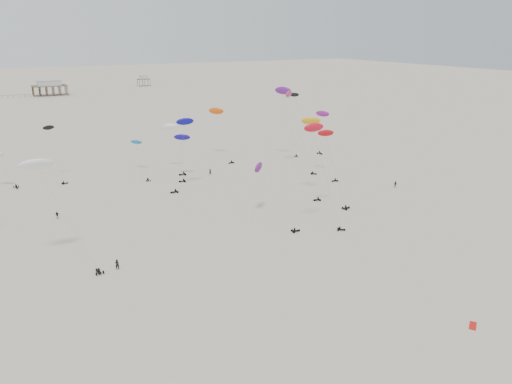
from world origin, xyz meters
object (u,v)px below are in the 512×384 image
rig_0 (0,162)px  pavilion_main (50,89)px  rig_4 (318,144)px  spectator_0 (118,269)px  rig_9 (312,134)px  pavilion_small (144,81)px

rig_0 → pavilion_main: bearing=-106.7°
rig_4 → spectator_0: bearing=-50.2°
rig_0 → rig_9: (67.86, -41.98, 8.26)m
pavilion_main → rig_9: 251.96m
pavilion_main → spectator_0: bearing=-94.5°
pavilion_small → rig_0: rig_0 is taller
rig_0 → spectator_0: rig_0 is taller
pavilion_small → spectator_0: 313.34m
rig_4 → spectator_0: 45.39m
rig_9 → spectator_0: rig_9 is taller
pavilion_main → pavilion_small: size_ratio=2.33×
pavilion_small → spectator_0: size_ratio=4.04×
pavilion_small → rig_0: 260.21m
rig_4 → rig_9: (11.08, 18.37, -2.12)m
rig_0 → rig_9: 80.22m
rig_0 → rig_4: (56.78, -60.34, 10.38)m
pavilion_small → rig_0: bearing=-114.0°
pavilion_main → rig_9: size_ratio=1.08×
rig_0 → spectator_0: size_ratio=4.42×
rig_9 → spectator_0: size_ratio=8.70×
pavilion_main → rig_0: bearing=-99.8°
pavilion_small → rig_9: 282.48m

